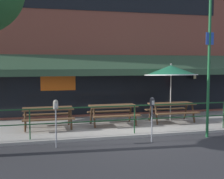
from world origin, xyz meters
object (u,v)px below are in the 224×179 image
at_px(patio_umbrella_right, 171,71).
at_px(picnic_table_left, 48,112).
at_px(parking_meter_near, 56,109).
at_px(picnic_table_right, 172,107).
at_px(parking_meter_far, 152,106).
at_px(picnic_table_centre, 113,109).
at_px(street_sign_pole, 209,67).

bearing_deg(patio_umbrella_right, picnic_table_left, -177.35).
bearing_deg(picnic_table_left, parking_meter_near, -87.13).
height_order(picnic_table_right, parking_meter_far, parking_meter_far).
relative_size(picnic_table_right, parking_meter_far, 1.27).
bearing_deg(picnic_table_left, parking_meter_far, -37.64).
height_order(picnic_table_centre, parking_meter_near, parking_meter_near).
height_order(picnic_table_right, patio_umbrella_right, patio_umbrella_right).
xyz_separation_m(picnic_table_left, picnic_table_right, (4.94, 0.11, 0.00)).
bearing_deg(parking_meter_far, patio_umbrella_right, 54.54).
distance_m(picnic_table_centre, street_sign_pole, 3.90).
bearing_deg(picnic_table_right, parking_meter_near, -153.73).
bearing_deg(picnic_table_centre, parking_meter_near, -134.92).
bearing_deg(parking_meter_far, parking_meter_near, 177.92).
relative_size(picnic_table_centre, parking_meter_far, 1.27).
relative_size(patio_umbrella_right, parking_meter_far, 1.67).
distance_m(picnic_table_left, patio_umbrella_right, 5.16).
height_order(patio_umbrella_right, parking_meter_far, patio_umbrella_right).
relative_size(picnic_table_centre, street_sign_pole, 0.39).
distance_m(picnic_table_right, parking_meter_far, 3.14).
relative_size(patio_umbrella_right, parking_meter_near, 1.67).
xyz_separation_m(picnic_table_right, parking_meter_far, (-1.86, -2.49, 0.44)).
xyz_separation_m(parking_meter_far, street_sign_pole, (2.05, 0.15, 1.19)).
height_order(parking_meter_near, parking_meter_far, same).
height_order(picnic_table_left, parking_meter_near, parking_meter_near).
distance_m(patio_umbrella_right, street_sign_pole, 2.47).
bearing_deg(parking_meter_near, street_sign_pole, 0.50).
bearing_deg(patio_umbrella_right, picnic_table_right, -90.00).
distance_m(parking_meter_near, street_sign_pole, 5.17).
distance_m(picnic_table_left, parking_meter_near, 2.32).
relative_size(picnic_table_left, picnic_table_right, 1.00).
xyz_separation_m(picnic_table_right, parking_meter_near, (-4.83, -2.38, 0.44)).
relative_size(picnic_table_left, parking_meter_near, 1.27).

